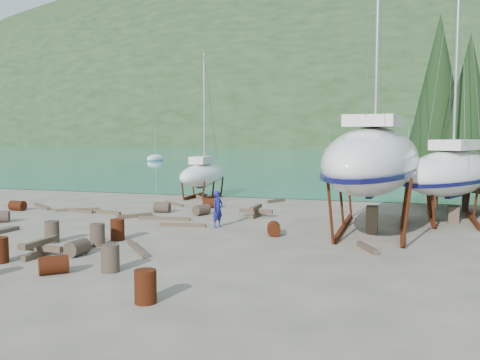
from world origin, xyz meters
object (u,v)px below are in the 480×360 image
(large_sailboat_near, at_px, (374,160))
(worker, at_px, (218,209))
(large_sailboat_far, at_px, (454,172))
(small_sailboat_shore, at_px, (203,174))

(large_sailboat_near, distance_m, worker, 7.54)
(large_sailboat_far, bearing_deg, worker, -129.84)
(large_sailboat_near, height_order, worker, large_sailboat_near)
(small_sailboat_shore, height_order, worker, small_sailboat_shore)
(worker, bearing_deg, large_sailboat_far, -42.89)
(large_sailboat_near, height_order, small_sailboat_shore, large_sailboat_near)
(large_sailboat_near, bearing_deg, worker, -164.79)
(large_sailboat_near, distance_m, small_sailboat_shore, 15.32)
(large_sailboat_near, bearing_deg, small_sailboat_shore, 146.97)
(large_sailboat_far, xyz_separation_m, small_sailboat_shore, (-15.59, 5.64, -0.88))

